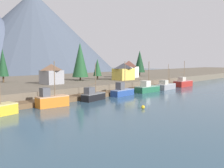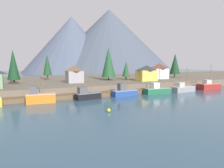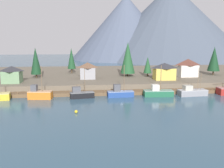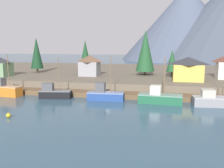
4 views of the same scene
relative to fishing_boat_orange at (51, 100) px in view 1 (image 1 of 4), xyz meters
name	(u,v)px [view 1 (image 1 of 4)]	position (x,y,z in m)	size (l,w,h in m)	color
ground_plane	(69,91)	(21.76, 21.69, -1.83)	(400.00, 400.00, 1.00)	#335166
dock	(112,93)	(21.76, 3.68, -0.83)	(80.00, 4.00, 1.60)	brown
shoreline_bank	(47,83)	(21.76, 33.69, -0.08)	(400.00, 56.00, 2.50)	#665B4C
mountain_central_peak	(34,32)	(84.42, 142.68, 29.87)	(128.89, 128.89, 62.42)	#475160
fishing_boat_orange	(51,100)	(0.00, 0.00, 0.00)	(6.53, 3.17, 8.98)	#CC6B1E
fishing_boat_black	(93,96)	(11.14, -0.09, -0.21)	(6.75, 3.22, 8.45)	black
fishing_boat_blue	(122,91)	(21.92, 0.22, -0.17)	(7.39, 2.70, 8.92)	navy
fishing_boat_green	(147,88)	(32.73, -0.13, -0.20)	(8.33, 3.36, 8.78)	#1E5B3D
fishing_boat_grey	(166,86)	(42.65, -0.33, -0.27)	(8.41, 3.70, 7.94)	gray
fishing_boat_red	(183,83)	(54.85, -0.10, -0.11)	(8.24, 3.27, 8.98)	maroon
house_yellow	(123,71)	(38.89, 13.80, 4.07)	(7.14, 4.86, 5.69)	gold
house_grey	(52,74)	(13.19, 18.60, 4.05)	(5.35, 5.03, 5.65)	gray
house_white	(129,69)	(49.73, 20.04, 4.49)	(6.96, 5.00, 6.50)	silver
conifer_near_left	(140,61)	(61.50, 23.53, 7.33)	(4.64, 4.64, 10.79)	#4C3823
conifer_mid_left	(3,63)	(6.90, 34.30, 7.11)	(3.26, 3.26, 10.11)	#4C3823
conifer_mid_right	(80,60)	(28.01, 23.45, 7.99)	(5.32, 5.32, 12.53)	#4C3823
conifer_back_left	(97,67)	(35.38, 22.75, 5.32)	(3.00, 3.00, 7.18)	#4C3823
channel_buoy	(143,107)	(10.27, -14.60, -0.98)	(0.70, 0.70, 0.70)	gold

